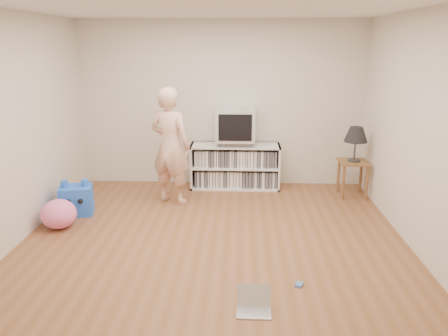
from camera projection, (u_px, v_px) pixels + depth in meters
name	position (u px, v px, depth m)	size (l,w,h in m)	color
ground	(213.00, 241.00, 5.11)	(4.50, 4.50, 0.00)	brown
walls	(212.00, 132.00, 4.76)	(4.52, 4.52, 2.60)	beige
ceiling	(212.00, 6.00, 4.40)	(4.50, 4.50, 0.01)	white
media_unit	(235.00, 166.00, 6.96)	(1.40, 0.45, 0.70)	white
dvd_deck	(235.00, 142.00, 6.84)	(0.45, 0.35, 0.07)	gray
crt_tv	(235.00, 125.00, 6.76)	(0.60, 0.53, 0.50)	#B0B0B5
side_table	(353.00, 170.00, 6.51)	(0.42, 0.42, 0.55)	brown
table_lamp	(356.00, 135.00, 6.36)	(0.34, 0.34, 0.52)	#333333
person	(170.00, 146.00, 6.16)	(0.61, 0.40, 1.67)	beige
laptop	(254.00, 304.00, 3.79)	(0.30, 0.24, 0.20)	silver
playing_cards	(299.00, 285.00, 4.18)	(0.07, 0.09, 0.02)	#466EBC
plush_blue	(76.00, 200.00, 5.88)	(0.48, 0.42, 0.48)	blue
plush_pink	(59.00, 214.00, 5.44)	(0.43, 0.43, 0.37)	pink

